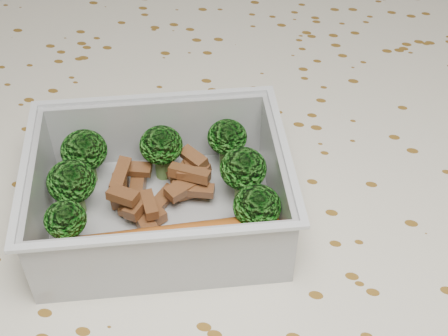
# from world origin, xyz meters

# --- Properties ---
(dining_table) EXTENTS (1.40, 0.90, 0.75)m
(dining_table) POSITION_xyz_m (0.00, 0.00, 0.67)
(dining_table) COLOR brown
(dining_table) RESTS_ON ground
(tablecloth) EXTENTS (1.46, 0.96, 0.19)m
(tablecloth) POSITION_xyz_m (0.00, 0.00, 0.72)
(tablecloth) COLOR silver
(tablecloth) RESTS_ON dining_table
(lunch_container) EXTENTS (0.22, 0.19, 0.06)m
(lunch_container) POSITION_xyz_m (-0.04, -0.04, 0.78)
(lunch_container) COLOR silver
(lunch_container) RESTS_ON tablecloth
(broccoli_florets) EXTENTS (0.17, 0.13, 0.05)m
(broccoli_florets) POSITION_xyz_m (-0.04, -0.03, 0.79)
(broccoli_florets) COLOR #608C3F
(broccoli_florets) RESTS_ON lunch_container
(meat_pile) EXTENTS (0.08, 0.08, 0.03)m
(meat_pile) POSITION_xyz_m (-0.04, -0.03, 0.77)
(meat_pile) COLOR brown
(meat_pile) RESTS_ON lunch_container
(sausage) EXTENTS (0.15, 0.08, 0.02)m
(sausage) POSITION_xyz_m (-0.02, -0.08, 0.78)
(sausage) COLOR #BC5A1D
(sausage) RESTS_ON lunch_container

